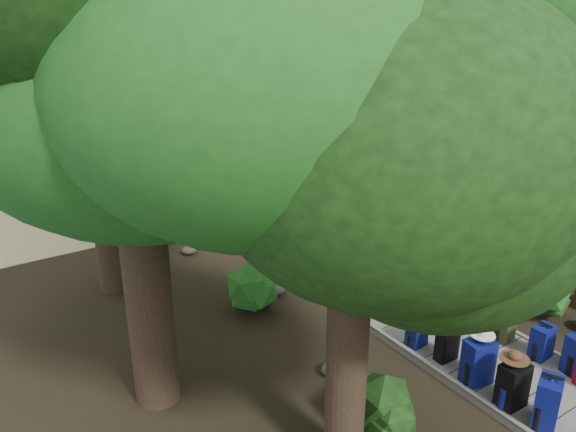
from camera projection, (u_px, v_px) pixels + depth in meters
ground at (363, 287)px, 11.41m from camera, size 120.00×120.00×0.00m
sand_beach at (116, 137)px, 23.83m from camera, size 40.00×22.00×0.02m
boardwalk at (333, 267)px, 12.17m from camera, size 2.00×12.00×0.12m
backpack_left_a at (548, 400)px, 7.42m from camera, size 0.51×0.45×0.79m
backpack_left_b at (513, 383)px, 7.79m from camera, size 0.42×0.30×0.75m
backpack_left_c at (478, 359)px, 8.27m from camera, size 0.47×0.38×0.78m
backpack_left_d at (417, 332)px, 9.21m from camera, size 0.34×0.26×0.49m
backpack_right_c at (542, 340)px, 8.88m from camera, size 0.38×0.28×0.62m
backpack_right_d at (505, 325)px, 9.36m from camera, size 0.41×0.33×0.56m
duffel_right_khaki at (462, 304)px, 10.13m from camera, size 0.56×0.71×0.42m
duffel_right_black at (444, 295)px, 10.42m from camera, size 0.56×0.76×0.43m
suitcase_on_boardwalk at (447, 344)px, 8.84m from camera, size 0.37×0.21×0.56m
lone_suitcase_on_sand at (203, 174)px, 17.57m from camera, size 0.46×0.30×0.67m
hat_brown at (515, 355)px, 7.67m from camera, size 0.40×0.40×0.12m
hat_white at (483, 331)px, 8.15m from camera, size 0.37×0.37×0.12m
kayak at (90, 176)px, 18.00m from camera, size 1.12×2.99×0.29m
sun_lounger at (247, 149)px, 20.74m from camera, size 1.12×1.76×0.54m
tree_right_c at (418, 60)px, 13.60m from camera, size 4.73×4.73×8.19m
tree_right_e at (301, 29)px, 17.65m from camera, size 5.10×5.10×9.18m
tree_right_f at (325, 8)px, 20.67m from camera, size 5.81×5.81×10.37m
tree_left_a at (354, 203)px, 5.79m from camera, size 4.21×4.21×7.02m
tree_left_b at (127, 82)px, 6.63m from camera, size 5.07×5.07×9.13m
tree_left_c at (90, 85)px, 9.93m from camera, size 4.67×4.67×8.12m
tree_back_a at (82, 11)px, 20.16m from camera, size 5.87×5.87×10.17m
tree_back_b at (147, 0)px, 23.23m from camera, size 6.11×6.11×10.92m
tree_back_c at (226, 25)px, 24.05m from camera, size 4.97×4.97×8.94m
palm_right_a at (324, 72)px, 16.66m from camera, size 4.05×4.05×6.90m
palm_right_b at (263, 21)px, 21.18m from camera, size 4.88×4.88×9.43m
palm_right_c at (205, 67)px, 21.33m from camera, size 3.87×3.87×6.16m
palm_left_a at (55, 103)px, 12.82m from camera, size 4.10×4.10×6.52m
rock_left_b at (332, 369)px, 8.74m from camera, size 0.35×0.31×0.19m
rock_left_c at (275, 288)px, 11.12m from camera, size 0.48×0.43×0.26m
rock_left_d at (189, 250)px, 12.88m from camera, size 0.34×0.31×0.19m
rock_right_b at (489, 267)px, 11.99m from camera, size 0.46×0.41×0.25m
rock_right_c at (386, 246)px, 13.12m from camera, size 0.35×0.31×0.19m
rock_right_d at (361, 200)px, 15.91m from camera, size 0.56×0.51×0.31m
shrub_left_a at (389, 414)px, 7.27m from camera, size 1.01×1.01×0.91m
shrub_left_b at (253, 286)px, 10.53m from camera, size 0.98×0.98×0.88m
shrub_left_c at (156, 221)px, 13.36m from camera, size 1.22×1.22×1.10m
shrub_right_a at (542, 298)px, 10.09m from camera, size 1.02×1.02×0.92m
shrub_right_b at (389, 204)px, 14.19m from camera, size 1.43×1.43×1.28m
shrub_right_c at (286, 185)px, 16.50m from camera, size 0.83×0.83×0.74m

